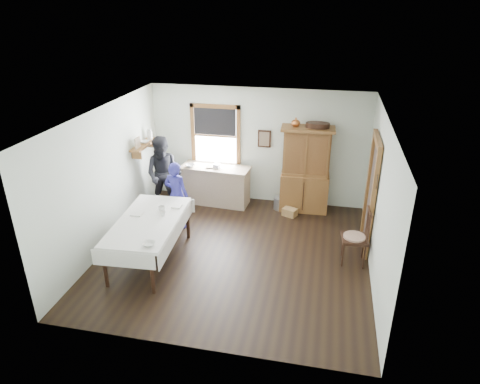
{
  "coord_description": "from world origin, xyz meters",
  "views": [
    {
      "loc": [
        1.54,
        -6.82,
        4.48
      ],
      "look_at": [
        0.04,
        0.3,
        1.17
      ],
      "focal_mm": 32.0,
      "sensor_mm": 36.0,
      "label": 1
    }
  ],
  "objects_px": {
    "china_hutch": "(305,170)",
    "wicker_basket": "(290,212)",
    "work_counter": "(216,185)",
    "pail": "(280,203)",
    "figure_dark": "(164,177)",
    "spindle_chair": "(355,236)",
    "woman_blue": "(177,197)",
    "dining_table": "(150,240)"
  },
  "relations": [
    {
      "from": "spindle_chair",
      "to": "wicker_basket",
      "type": "relative_size",
      "value": 3.62
    },
    {
      "from": "work_counter",
      "to": "woman_blue",
      "type": "distance_m",
      "value": 1.41
    },
    {
      "from": "dining_table",
      "to": "spindle_chair",
      "type": "relative_size",
      "value": 1.92
    },
    {
      "from": "work_counter",
      "to": "dining_table",
      "type": "height_order",
      "value": "work_counter"
    },
    {
      "from": "china_hutch",
      "to": "spindle_chair",
      "type": "relative_size",
      "value": 1.78
    },
    {
      "from": "work_counter",
      "to": "wicker_basket",
      "type": "bearing_deg",
      "value": -5.93
    },
    {
      "from": "pail",
      "to": "figure_dark",
      "type": "bearing_deg",
      "value": -167.9
    },
    {
      "from": "spindle_chair",
      "to": "woman_blue",
      "type": "height_order",
      "value": "woman_blue"
    },
    {
      "from": "pail",
      "to": "wicker_basket",
      "type": "relative_size",
      "value": 0.97
    },
    {
      "from": "spindle_chair",
      "to": "figure_dark",
      "type": "xyz_separation_m",
      "value": [
        -4.16,
        1.35,
        0.26
      ]
    },
    {
      "from": "work_counter",
      "to": "pail",
      "type": "distance_m",
      "value": 1.56
    },
    {
      "from": "figure_dark",
      "to": "wicker_basket",
      "type": "bearing_deg",
      "value": 0.93
    },
    {
      "from": "spindle_chair",
      "to": "figure_dark",
      "type": "height_order",
      "value": "figure_dark"
    },
    {
      "from": "spindle_chair",
      "to": "woman_blue",
      "type": "distance_m",
      "value": 3.68
    },
    {
      "from": "pail",
      "to": "figure_dark",
      "type": "xyz_separation_m",
      "value": [
        -2.57,
        -0.55,
        0.66
      ]
    },
    {
      "from": "spindle_chair",
      "to": "figure_dark",
      "type": "bearing_deg",
      "value": 157.25
    },
    {
      "from": "spindle_chair",
      "to": "pail",
      "type": "bearing_deg",
      "value": 125.22
    },
    {
      "from": "spindle_chair",
      "to": "figure_dark",
      "type": "relative_size",
      "value": 0.68
    },
    {
      "from": "china_hutch",
      "to": "dining_table",
      "type": "height_order",
      "value": "china_hutch"
    },
    {
      "from": "dining_table",
      "to": "pail",
      "type": "relative_size",
      "value": 7.15
    },
    {
      "from": "spindle_chair",
      "to": "dining_table",
      "type": "bearing_deg",
      "value": -173.91
    },
    {
      "from": "pail",
      "to": "woman_blue",
      "type": "distance_m",
      "value": 2.45
    },
    {
      "from": "dining_table",
      "to": "figure_dark",
      "type": "bearing_deg",
      "value": 103.27
    },
    {
      "from": "dining_table",
      "to": "woman_blue",
      "type": "height_order",
      "value": "woman_blue"
    },
    {
      "from": "work_counter",
      "to": "pail",
      "type": "height_order",
      "value": "work_counter"
    },
    {
      "from": "china_hutch",
      "to": "wicker_basket",
      "type": "bearing_deg",
      "value": -126.68
    },
    {
      "from": "spindle_chair",
      "to": "woman_blue",
      "type": "relative_size",
      "value": 0.81
    },
    {
      "from": "spindle_chair",
      "to": "pail",
      "type": "xyz_separation_m",
      "value": [
        -1.59,
        1.9,
        -0.4
      ]
    },
    {
      "from": "woman_blue",
      "to": "pail",
      "type": "bearing_deg",
      "value": -137.52
    },
    {
      "from": "woman_blue",
      "to": "figure_dark",
      "type": "distance_m",
      "value": 0.91
    },
    {
      "from": "china_hutch",
      "to": "pail",
      "type": "relative_size",
      "value": 6.65
    },
    {
      "from": "pail",
      "to": "wicker_basket",
      "type": "bearing_deg",
      "value": -47.15
    },
    {
      "from": "china_hutch",
      "to": "figure_dark",
      "type": "relative_size",
      "value": 1.21
    },
    {
      "from": "pail",
      "to": "figure_dark",
      "type": "height_order",
      "value": "figure_dark"
    },
    {
      "from": "dining_table",
      "to": "wicker_basket",
      "type": "height_order",
      "value": "dining_table"
    },
    {
      "from": "china_hutch",
      "to": "wicker_basket",
      "type": "relative_size",
      "value": 6.45
    },
    {
      "from": "work_counter",
      "to": "dining_table",
      "type": "distance_m",
      "value": 2.7
    },
    {
      "from": "china_hutch",
      "to": "dining_table",
      "type": "distance_m",
      "value": 3.8
    },
    {
      "from": "figure_dark",
      "to": "work_counter",
      "type": "bearing_deg",
      "value": 25.1
    },
    {
      "from": "dining_table",
      "to": "work_counter",
      "type": "bearing_deg",
      "value": 78.19
    },
    {
      "from": "spindle_chair",
      "to": "woman_blue",
      "type": "bearing_deg",
      "value": 165.29
    },
    {
      "from": "work_counter",
      "to": "pail",
      "type": "relative_size",
      "value": 5.41
    }
  ]
}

